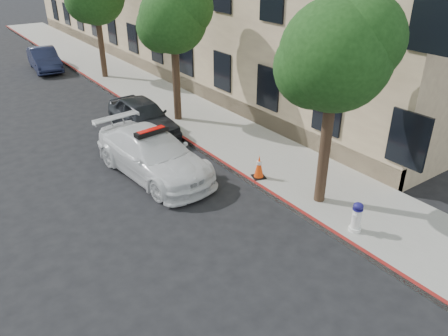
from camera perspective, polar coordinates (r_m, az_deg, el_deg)
name	(u,v)px	position (r m, az deg, el deg)	size (l,w,h in m)	color
ground	(196,205)	(12.58, -3.67, -4.84)	(120.00, 120.00, 0.00)	black
sidewalk	(150,93)	(22.19, -9.66, 9.59)	(3.20, 50.00, 0.15)	gray
curb_strip	(121,99)	(21.60, -13.34, 8.75)	(0.12, 50.00, 0.15)	maroon
tree_near	(337,54)	(11.29, 14.56, 14.16)	(2.92, 2.82, 5.62)	black
tree_mid	(174,18)	(17.49, -6.55, 18.85)	(2.77, 2.64, 5.43)	black
police_car	(153,154)	(14.06, -9.24, 1.80)	(2.45, 5.05, 1.56)	white
parked_car_mid	(143,116)	(17.40, -10.57, 6.65)	(1.61, 4.00, 1.36)	black
parked_car_far	(44,59)	(28.32, -22.42, 13.00)	(1.36, 3.91, 1.29)	#141934
fire_hydrant	(357,217)	(11.52, 16.93, -6.17)	(0.35, 0.32, 0.82)	white
traffic_cone	(259,167)	(13.56, 4.59, 0.16)	(0.49, 0.49, 0.74)	black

